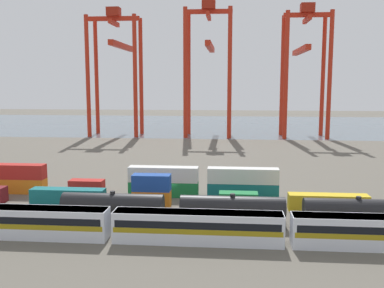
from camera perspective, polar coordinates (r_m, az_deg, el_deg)
ground_plane at (r=115.65m, az=-0.13°, el=-1.85°), size 420.00×420.00×0.00m
harbour_water at (r=210.05m, az=2.26°, el=2.53°), size 400.00×110.00×0.01m
passenger_train at (r=54.91m, az=0.75°, el=-10.58°), size 64.51×3.14×3.90m
freight_tank_row at (r=62.18m, az=13.14°, el=-8.57°), size 64.99×3.02×4.48m
shipping_container_1 at (r=74.54m, az=-15.79°, el=-6.58°), size 12.10×2.44×2.60m
shipping_container_2 at (r=70.87m, az=-5.25°, el=-7.06°), size 6.04×2.44×2.60m
shipping_container_3 at (r=70.25m, az=-5.28°, el=-5.01°), size 6.04×2.44×2.60m
shipping_container_4 at (r=69.77m, az=6.04°, el=-7.31°), size 6.04×2.44×2.60m
shipping_container_5 at (r=71.35m, az=17.25°, el=-7.28°), size 12.10×2.44×2.60m
shipping_container_7 at (r=85.65m, az=-22.27°, el=-5.01°), size 12.10×2.44×2.60m
shipping_container_8 at (r=85.13m, az=-22.36°, el=-3.30°), size 12.10×2.44×2.60m
shipping_container_9 at (r=80.31m, az=-13.49°, el=-5.46°), size 6.04×2.44×2.60m
shipping_container_10 at (r=77.08m, az=-3.72°, el=-5.82°), size 12.10×2.44×2.60m
shipping_container_11 at (r=76.51m, az=-3.73°, el=-3.93°), size 12.10×2.44×2.60m
shipping_container_12 at (r=76.22m, az=6.60°, el=-6.01°), size 12.10×2.44×2.60m
shipping_container_13 at (r=75.64m, az=6.63°, el=-4.10°), size 12.10×2.44×2.60m
gantry_crane_west at (r=171.80m, az=-9.77°, el=10.83°), size 19.18×36.54×47.22m
gantry_crane_central at (r=166.39m, az=2.19°, el=11.27°), size 17.32×37.49×49.25m
gantry_crane_east at (r=167.94m, az=14.41°, el=10.62°), size 16.53×35.36×47.60m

